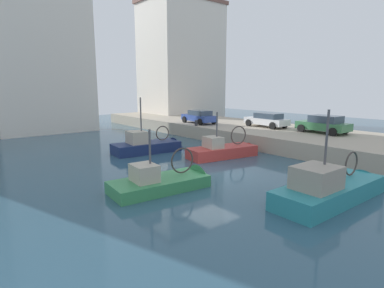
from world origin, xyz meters
name	(u,v)px	position (x,y,z in m)	size (l,w,h in m)	color
water_surface	(211,174)	(0.00, 0.00, 0.00)	(80.00, 80.00, 0.00)	#2D5166
quay_wall	(317,141)	(11.50, 0.00, 0.60)	(9.00, 56.00, 1.20)	#ADA08C
fishing_boat_green	(168,186)	(-3.31, -0.45, 0.10)	(5.62, 2.62, 3.89)	#388951
fishing_boat_navy	(151,150)	(0.63, 7.44, 0.13)	(5.94, 2.71, 5.03)	navy
fishing_boat_teal	(333,196)	(1.39, -6.33, 0.16)	(6.99, 2.40, 4.88)	teal
fishing_boat_red	(226,155)	(3.89, 2.63, 0.11)	(6.00, 2.75, 3.99)	#BC3833
parked_car_green	(324,124)	(12.28, -0.05, 1.93)	(2.18, 4.05, 1.43)	#387547
parked_car_blue	(199,117)	(8.93, 11.42, 1.89)	(2.16, 4.30, 1.33)	#334C9E
parked_car_white	(267,120)	(11.81, 5.18, 1.88)	(2.06, 4.33, 1.31)	silver
mooring_bollard_mid	(196,123)	(7.35, 10.00, 1.48)	(0.28, 0.28, 0.55)	#2D2D33
waterfront_building_west	(181,62)	(16.48, 24.19, 8.38)	(10.76, 8.23, 16.73)	silver
waterfront_building_central	(37,25)	(-2.41, 24.72, 11.34)	(10.09, 7.25, 22.63)	silver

